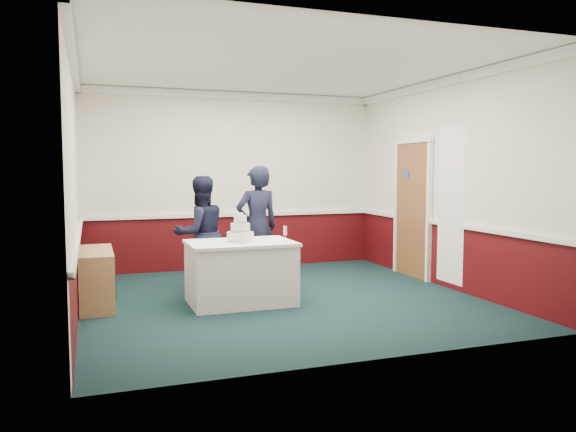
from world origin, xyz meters
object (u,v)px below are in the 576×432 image
object	(u,v)px
person_man	(200,234)
person_woman	(257,227)
wedding_cake	(240,233)
sideboard	(97,278)
cake_table	(241,272)
cake_knife	(242,243)
champagne_flute	(285,231)

from	to	relation	value
person_man	person_woman	world-z (taller)	person_woman
wedding_cake	person_woman	distance (m)	0.97
sideboard	person_man	xyz separation A→B (m)	(1.38, 0.44, 0.45)
sideboard	person_woman	world-z (taller)	person_woman
cake_table	cake_knife	bearing A→B (deg)	-98.53
sideboard	person_man	distance (m)	1.52
champagne_flute	person_man	world-z (taller)	person_man
sideboard	wedding_cake	world-z (taller)	wedding_cake
sideboard	cake_knife	world-z (taller)	cake_knife
person_woman	sideboard	bearing A→B (deg)	2.15
sideboard	wedding_cake	size ratio (longest dim) A/B	3.30
person_woman	wedding_cake	bearing A→B (deg)	53.25
cake_knife	person_woman	bearing A→B (deg)	75.61
cake_table	cake_knife	distance (m)	0.44
person_man	cake_table	bearing A→B (deg)	97.53
cake_knife	person_woman	size ratio (longest dim) A/B	0.13
champagne_flute	person_woman	world-z (taller)	person_woman
cake_table	champagne_flute	size ratio (longest dim) A/B	6.44
wedding_cake	champagne_flute	size ratio (longest dim) A/B	1.78
wedding_cake	person_woman	bearing A→B (deg)	61.18
cake_table	person_man	xyz separation A→B (m)	(-0.34, 0.90, 0.40)
wedding_cake	person_man	bearing A→B (deg)	110.53
sideboard	champagne_flute	world-z (taller)	champagne_flute
cake_table	cake_knife	world-z (taller)	cake_knife
person_woman	person_man	bearing A→B (deg)	-11.61
cake_knife	person_man	xyz separation A→B (m)	(-0.31, 1.10, 0.01)
person_man	sideboard	bearing A→B (deg)	4.68
sideboard	person_man	size ratio (longest dim) A/B	0.75
cake_knife	person_woman	distance (m)	1.17
cake_table	wedding_cake	world-z (taller)	wedding_cake
cake_knife	sideboard	bearing A→B (deg)	169.59
cake_table	person_man	distance (m)	1.05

